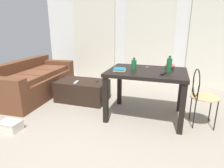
{
  "coord_description": "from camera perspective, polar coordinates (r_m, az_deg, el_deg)",
  "views": [
    {
      "loc": [
        0.58,
        -1.52,
        1.4
      ],
      "look_at": [
        -0.41,
        1.54,
        0.42
      ],
      "focal_mm": 30.29,
      "sensor_mm": 36.0,
      "label": 1
    }
  ],
  "objects": [
    {
      "name": "ground_plane",
      "position": [
        3.17,
        5.56,
        -9.3
      ],
      "size": [
        8.01,
        8.01,
        0.0
      ],
      "primitive_type": "plane",
      "color": "gray"
    },
    {
      "name": "wall_back",
      "position": [
        4.89,
        11.5,
        15.72
      ],
      "size": [
        5.69,
        0.1,
        2.65
      ],
      "primitive_type": "cube",
      "color": "silver",
      "rests_on": "ground"
    },
    {
      "name": "curtains",
      "position": [
        4.81,
        11.29,
        14.33
      ],
      "size": [
        4.05,
        0.03,
        2.42
      ],
      "color": "beige",
      "rests_on": "ground"
    },
    {
      "name": "couch",
      "position": [
        4.27,
        -22.66,
        0.63
      ],
      "size": [
        0.99,
        1.97,
        0.72
      ],
      "color": "brown",
      "rests_on": "ground"
    },
    {
      "name": "coffee_table",
      "position": [
        3.74,
        -8.85,
        -1.99
      ],
      "size": [
        0.96,
        0.59,
        0.4
      ],
      "color": "black",
      "rests_on": "ground"
    },
    {
      "name": "craft_table",
      "position": [
        2.94,
        10.39,
        2.0
      ],
      "size": [
        1.17,
        0.86,
        0.76
      ],
      "color": "black",
      "rests_on": "ground"
    },
    {
      "name": "wire_chair",
      "position": [
        2.96,
        25.16,
        -2.05
      ],
      "size": [
        0.4,
        0.41,
        0.84
      ],
      "color": "tan",
      "rests_on": "ground"
    },
    {
      "name": "bottle_near",
      "position": [
        2.9,
        16.87,
        5.56
      ],
      "size": [
        0.08,
        0.08,
        0.23
      ],
      "color": "#195B2D",
      "rests_on": "craft_table"
    },
    {
      "name": "bottle_far",
      "position": [
        2.95,
        6.61,
        5.89
      ],
      "size": [
        0.08,
        0.08,
        0.18
      ],
      "color": "#195B2D",
      "rests_on": "craft_table"
    },
    {
      "name": "bowl",
      "position": [
        3.12,
        17.03,
        5.16
      ],
      "size": [
        0.15,
        0.15,
        0.08
      ],
      "primitive_type": "ellipsoid",
      "color": "#9E3833",
      "rests_on": "craft_table"
    },
    {
      "name": "book_stack",
      "position": [
        2.88,
        2.24,
        4.43
      ],
      "size": [
        0.22,
        0.25,
        0.03
      ],
      "color": "gold",
      "rests_on": "craft_table"
    },
    {
      "name": "tv_remote_on_table",
      "position": [
        2.74,
        15.22,
        3.09
      ],
      "size": [
        0.08,
        0.17,
        0.02
      ],
      "primitive_type": "cube",
      "rotation": [
        0.0,
        0.0,
        -0.22
      ],
      "color": "black",
      "rests_on": "craft_table"
    },
    {
      "name": "scissors",
      "position": [
        3.12,
        10.82,
        4.9
      ],
      "size": [
        0.08,
        0.11,
        0.0
      ],
      "color": "#9EA0A5",
      "rests_on": "craft_table"
    },
    {
      "name": "tv_remote_primary",
      "position": [
        3.58,
        -10.73,
        0.54
      ],
      "size": [
        0.08,
        0.17,
        0.02
      ],
      "primitive_type": "cube",
      "rotation": [
        0.0,
        0.0,
        0.16
      ],
      "color": "#B7B7B2",
      "rests_on": "coffee_table"
    },
    {
      "name": "tv_remote_secondary",
      "position": [
        3.67,
        -4.44,
        1.19
      ],
      "size": [
        0.11,
        0.18,
        0.02
      ],
      "primitive_type": "cube",
      "rotation": [
        0.0,
        0.0,
        0.38
      ],
      "color": "#232326",
      "rests_on": "coffee_table"
    },
    {
      "name": "shoebox",
      "position": [
        3.06,
        -28.34,
        -11.05
      ],
      "size": [
        0.29,
        0.2,
        0.13
      ],
      "color": "beige",
      "rests_on": "ground"
    }
  ]
}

